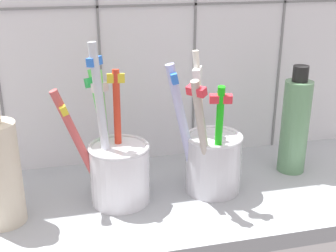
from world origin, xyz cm
name	(u,v)px	position (x,y,z in cm)	size (l,w,h in cm)	color
counter_slab	(168,201)	(0.00, 0.00, 1.00)	(64.00, 22.00, 2.00)	#9EA3A8
tile_wall_back	(146,12)	(0.00, 12.00, 22.50)	(64.00, 2.20, 45.00)	white
toothbrush_cup_left	(117,166)	(-6.05, 0.03, 6.56)	(10.73, 9.01, 19.05)	white
toothbrush_cup_right	(212,158)	(5.42, -0.33, 6.53)	(9.56, 8.02, 17.41)	silver
soap_bottle	(295,125)	(17.88, 2.59, 8.58)	(3.63, 3.63, 14.49)	#639467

